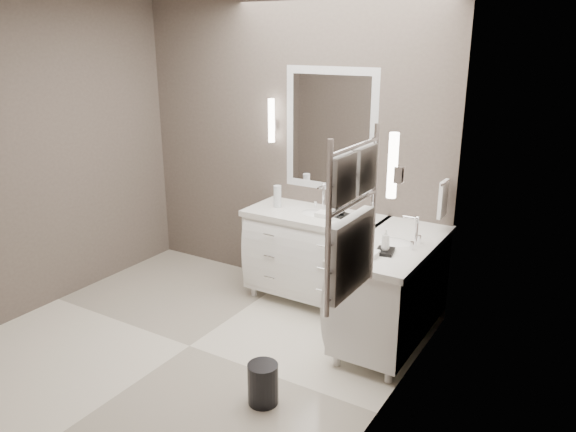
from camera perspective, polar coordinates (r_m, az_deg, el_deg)
The scene contains 19 objects.
floor at distance 4.64m, azimuth -9.98°, elevation -12.92°, with size 3.20×3.00×0.01m, color silver.
wall_back at distance 5.30m, azimuth -0.01°, elevation 7.00°, with size 3.20×0.01×2.70m, color #554A44.
wall_left at distance 5.32m, azimuth -24.02°, elevation 5.48°, with size 0.01×3.00×2.70m, color #554A44.
wall_right at distance 3.30m, azimuth 10.25°, elevation -0.06°, with size 0.01×3.00×2.70m, color #554A44.
vanity_back at distance 5.09m, azimuth 2.68°, elevation -3.63°, with size 1.24×0.59×0.97m.
vanity_right at distance 4.49m, azimuth 10.55°, elevation -6.99°, with size 0.59×1.24×0.97m.
mirror_back at distance 5.04m, azimuth 4.31°, elevation 8.68°, with size 0.90×0.02×1.10m.
mirror_right at distance 3.99m, azimuth 14.43°, elevation 5.74°, with size 0.02×0.90×1.10m.
sconce_back at distance 5.26m, azimuth -1.70°, elevation 9.59°, with size 0.06×0.06×0.40m.
sconce_right at distance 3.46m, azimuth 10.58°, elevation 4.93°, with size 0.06×0.06×0.40m.
towel_bar_corner at distance 4.63m, azimuth 15.49°, elevation 1.74°, with size 0.03×0.22×0.30m.
towel_ladder at distance 2.95m, azimuth 6.46°, elevation -1.15°, with size 0.06×0.58×0.90m.
waste_bin at distance 3.89m, azimuth -2.56°, elevation -16.65°, with size 0.21×0.21×0.29m, color black.
amenity_tray_back at distance 4.91m, azimuth 5.14°, elevation 0.18°, with size 0.17×0.13×0.03m, color black.
amenity_tray_right at distance 4.12m, azimuth 9.83°, elevation -3.56°, with size 0.12×0.16×0.02m, color black.
water_bottle at distance 5.12m, azimuth -1.08°, elevation 2.01°, with size 0.07×0.07×0.20m, color silver.
soap_bottle_a at distance 4.92m, azimuth 4.96°, elevation 1.17°, with size 0.06×0.06×0.13m, color white.
soap_bottle_b at distance 4.86m, azimuth 5.32°, elevation 0.78°, with size 0.08×0.08×0.11m, color black.
soap_bottle_c at distance 4.09m, azimuth 9.89°, elevation -2.36°, with size 0.06×0.06×0.16m, color white.
Camera 1 is at (2.71, -2.94, 2.35)m, focal length 35.00 mm.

